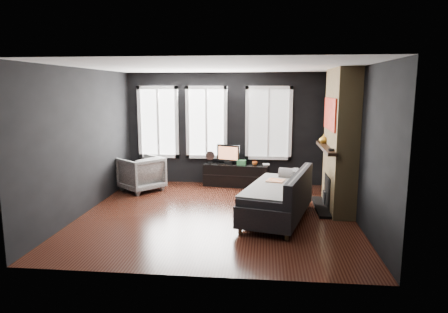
# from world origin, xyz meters

# --- Properties ---
(floor) EXTENTS (5.00, 5.00, 0.00)m
(floor) POSITION_xyz_m (0.00, 0.00, 0.00)
(floor) COLOR black
(floor) RESTS_ON ground
(ceiling) EXTENTS (5.00, 5.00, 0.00)m
(ceiling) POSITION_xyz_m (0.00, 0.00, 2.70)
(ceiling) COLOR white
(ceiling) RESTS_ON ground
(wall_back) EXTENTS (5.00, 0.02, 2.70)m
(wall_back) POSITION_xyz_m (0.00, 2.50, 1.35)
(wall_back) COLOR black
(wall_back) RESTS_ON ground
(wall_left) EXTENTS (0.02, 5.00, 2.70)m
(wall_left) POSITION_xyz_m (-2.50, 0.00, 1.35)
(wall_left) COLOR black
(wall_left) RESTS_ON ground
(wall_right) EXTENTS (0.02, 5.00, 2.70)m
(wall_right) POSITION_xyz_m (2.50, 0.00, 1.35)
(wall_right) COLOR black
(wall_right) RESTS_ON ground
(windows) EXTENTS (4.00, 0.16, 1.76)m
(windows) POSITION_xyz_m (-0.45, 2.46, 2.38)
(windows) COLOR white
(windows) RESTS_ON wall_back
(fireplace) EXTENTS (0.70, 1.62, 2.70)m
(fireplace) POSITION_xyz_m (2.30, 0.60, 1.35)
(fireplace) COLOR #93724C
(fireplace) RESTS_ON floor
(sofa) EXTENTS (1.54, 2.27, 0.89)m
(sofa) POSITION_xyz_m (1.10, -0.14, 0.45)
(sofa) COLOR #232325
(sofa) RESTS_ON floor
(stripe_pillow) EXTENTS (0.14, 0.38, 0.37)m
(stripe_pillow) POSITION_xyz_m (1.44, 0.26, 0.64)
(stripe_pillow) COLOR gray
(stripe_pillow) RESTS_ON sofa
(armchair) EXTENTS (1.15, 1.16, 0.87)m
(armchair) POSITION_xyz_m (-1.95, 1.59, 0.44)
(armchair) COLOR white
(armchair) RESTS_ON floor
(media_console) EXTENTS (1.59, 0.66, 0.53)m
(media_console) POSITION_xyz_m (0.20, 2.24, 0.27)
(media_console) COLOR black
(media_console) RESTS_ON floor
(monitor) EXTENTS (0.59, 0.29, 0.52)m
(monitor) POSITION_xyz_m (0.00, 2.29, 0.79)
(monitor) COLOR black
(monitor) RESTS_ON media_console
(desk_fan) EXTENTS (0.25, 0.25, 0.31)m
(desk_fan) POSITION_xyz_m (-0.44, 2.29, 0.68)
(desk_fan) COLOR gray
(desk_fan) RESTS_ON media_console
(mug) EXTENTS (0.14, 0.12, 0.12)m
(mug) POSITION_xyz_m (0.64, 2.15, 0.59)
(mug) COLOR #C65B20
(mug) RESTS_ON media_console
(book) EXTENTS (0.16, 0.02, 0.21)m
(book) POSITION_xyz_m (0.83, 2.24, 0.64)
(book) COLOR tan
(book) RESTS_ON media_console
(storage_box) EXTENTS (0.22, 0.15, 0.11)m
(storage_box) POSITION_xyz_m (0.32, 2.18, 0.59)
(storage_box) COLOR #387E46
(storage_box) RESTS_ON media_console
(mantel_vase) EXTENTS (0.23, 0.24, 0.18)m
(mantel_vase) POSITION_xyz_m (2.05, 1.05, 1.32)
(mantel_vase) COLOR yellow
(mantel_vase) RESTS_ON fireplace
(mantel_clock) EXTENTS (0.13, 0.13, 0.04)m
(mantel_clock) POSITION_xyz_m (2.05, 0.05, 1.25)
(mantel_clock) COLOR black
(mantel_clock) RESTS_ON fireplace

